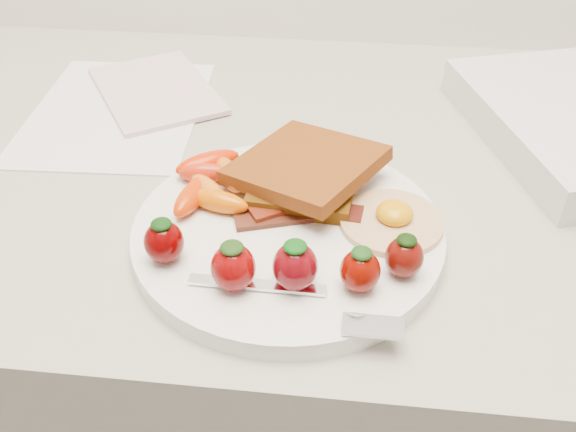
# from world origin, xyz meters

# --- Properties ---
(counter) EXTENTS (2.00, 0.60, 0.90)m
(counter) POSITION_xyz_m (0.00, 1.70, 0.45)
(counter) COLOR gray
(counter) RESTS_ON ground
(plate) EXTENTS (0.27, 0.27, 0.02)m
(plate) POSITION_xyz_m (-0.01, 1.56, 0.91)
(plate) COLOR white
(plate) RESTS_ON counter
(toast_lower) EXTENTS (0.10, 0.10, 0.01)m
(toast_lower) POSITION_xyz_m (0.00, 1.61, 0.93)
(toast_lower) COLOR #361D05
(toast_lower) RESTS_ON plate
(toast_upper) EXTENTS (0.16, 0.16, 0.03)m
(toast_upper) POSITION_xyz_m (0.00, 1.62, 0.94)
(toast_upper) COLOR #511E06
(toast_upper) RESTS_ON toast_lower
(fried_egg) EXTENTS (0.10, 0.10, 0.02)m
(fried_egg) POSITION_xyz_m (0.08, 1.57, 0.92)
(fried_egg) COLOR beige
(fried_egg) RESTS_ON plate
(bacon_strips) EXTENTS (0.11, 0.08, 0.01)m
(bacon_strips) POSITION_xyz_m (-0.00, 1.58, 0.92)
(bacon_strips) COLOR #32070A
(bacon_strips) RESTS_ON plate
(baby_carrots) EXTENTS (0.09, 0.11, 0.02)m
(baby_carrots) POSITION_xyz_m (-0.08, 1.60, 0.93)
(baby_carrots) COLOR red
(baby_carrots) RESTS_ON plate
(strawberries) EXTENTS (0.22, 0.06, 0.04)m
(strawberries) POSITION_xyz_m (-0.00, 1.49, 0.94)
(strawberries) COLOR #4D0000
(strawberries) RESTS_ON plate
(fork) EXTENTS (0.17, 0.05, 0.00)m
(fork) POSITION_xyz_m (0.02, 1.47, 0.92)
(fork) COLOR white
(fork) RESTS_ON plate
(paper_sheet) EXTENTS (0.20, 0.26, 0.00)m
(paper_sheet) POSITION_xyz_m (-0.23, 1.77, 0.90)
(paper_sheet) COLOR silver
(paper_sheet) RESTS_ON counter
(notepad) EXTENTS (0.20, 0.22, 0.01)m
(notepad) POSITION_xyz_m (-0.20, 1.82, 0.91)
(notepad) COLOR beige
(notepad) RESTS_ON paper_sheet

